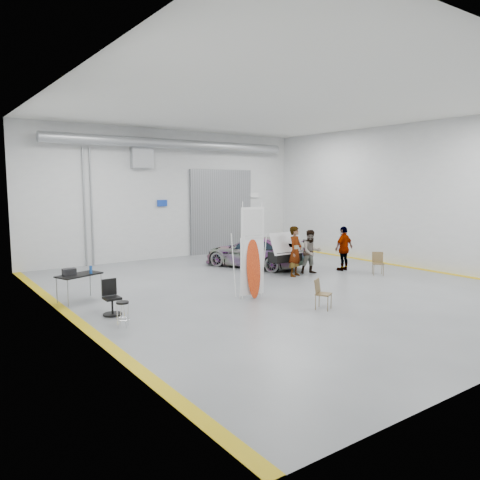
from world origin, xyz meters
TOP-DOWN VIEW (x-y plane):
  - ground at (0.00, 0.00)m, footprint 16.00×16.00m
  - room_shell at (0.24, 2.22)m, footprint 14.02×16.18m
  - sedan_car at (1.61, 3.59)m, footprint 3.35×4.73m
  - person_a at (1.67, 1.10)m, footprint 0.82×0.70m
  - person_b at (2.50, 1.10)m, footprint 1.00×0.87m
  - person_c at (4.06, 0.84)m, footprint 1.08×0.53m
  - surfboard_display at (-1.70, -0.72)m, footprint 0.84×0.26m
  - folding_chair_near at (-0.90, -2.90)m, footprint 0.54×0.58m
  - folding_chair_far at (4.43, -0.57)m, footprint 0.57×0.65m
  - shop_stool at (-6.08, -1.24)m, footprint 0.33×0.33m
  - work_table at (-6.23, 2.01)m, footprint 1.42×1.04m
  - office_chair at (-5.92, -0.02)m, footprint 0.50×0.50m
  - trunk_lid at (1.61, 1.65)m, footprint 1.48×0.90m

SIDE VIEW (x-z plane):
  - ground at x=0.00m, z-range 0.00..0.00m
  - folding_chair_near at x=-0.90m, z-range -0.16..0.69m
  - folding_chair_far at x=4.43m, z-range -0.16..0.71m
  - shop_stool at x=-6.08m, z-range 0.00..0.64m
  - office_chair at x=-5.92m, z-range -0.06..0.89m
  - sedan_car at x=1.61m, z-range 0.00..1.27m
  - work_table at x=-6.23m, z-range 0.28..1.33m
  - person_b at x=2.50m, z-range 0.00..1.72m
  - person_c at x=4.06m, z-range 0.00..1.80m
  - person_a at x=1.67m, z-range 0.00..1.91m
  - surfboard_display at x=-1.70m, z-range -0.28..2.69m
  - trunk_lid at x=1.61m, z-range 1.27..1.31m
  - room_shell at x=0.24m, z-range 1.07..7.08m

